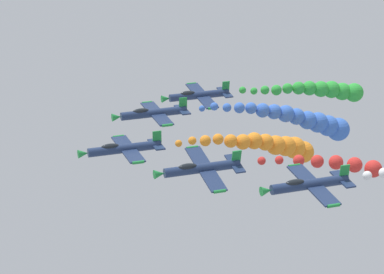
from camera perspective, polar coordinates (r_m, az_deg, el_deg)
The scene contains 9 objects.
airplane_lead at distance 97.06m, azimuth -4.91°, elevation -0.82°, with size 9.56×10.35×2.32m.
smoke_trail_lead at distance 108.73m, azimuth 6.10°, elevation -0.65°, with size 7.75×22.30×7.93m.
airplane_left_inner at distance 90.82m, azimuth 0.63°, elevation -2.24°, with size 9.42×10.35×3.01m.
smoke_trail_left_inner at distance 97.14m, azimuth 10.65°, elevation -1.94°, with size 3.68×15.39×3.66m.
airplane_right_inner at distance 106.67m, azimuth -2.82°, elevation 1.71°, with size 9.57×10.35×2.34m.
smoke_trail_right_inner at distance 117.27m, azimuth 8.31°, elevation 1.13°, with size 3.87×24.15×8.32m.
airplane_left_outer at distance 86.88m, azimuth 8.27°, elevation -3.35°, with size 9.55×10.35×2.53m.
airplane_right_outer at distance 116.48m, azimuth 0.43°, elevation 2.99°, with size 9.54×10.35×2.60m.
smoke_trail_right_outer at distance 124.37m, azimuth 9.50°, elevation 3.30°, with size 3.51×20.16×3.82m.
Camera 1 is at (-87.85, 30.94, 133.18)m, focal length 74.99 mm.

